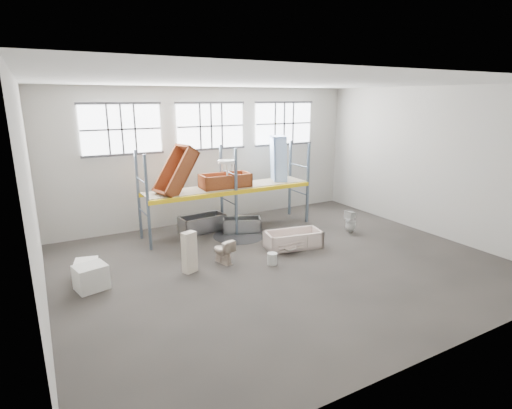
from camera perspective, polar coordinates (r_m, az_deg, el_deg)
floor at (r=11.71m, az=3.60°, el=-8.54°), size 12.00×10.00×0.10m
ceiling at (r=10.75m, az=4.06°, el=17.25°), size 12.00×10.00×0.10m
wall_back at (r=15.38m, az=-6.48°, el=6.96°), size 12.00×0.10×5.00m
wall_front at (r=7.36m, az=25.60°, el=-3.20°), size 12.00×0.10×5.00m
wall_left at (r=9.27m, az=-29.51°, el=-0.19°), size 0.10×10.00×5.00m
wall_right at (r=15.07m, az=23.66°, el=5.64°), size 0.10×10.00×5.00m
window_left at (r=14.24m, az=-18.58°, el=10.11°), size 2.60×0.04×1.60m
window_mid at (r=15.16m, az=-6.44°, el=11.03°), size 2.60×0.04×1.60m
window_right at (r=16.66m, az=3.97°, el=11.42°), size 2.60×0.04×1.60m
rack_upright_la at (r=12.64m, az=-15.15°, el=0.17°), size 0.08×0.08×3.00m
rack_upright_lb at (r=13.78m, az=-16.38°, el=1.28°), size 0.08×0.08×3.00m
rack_upright_ma at (r=13.63m, az=-2.86°, el=1.73°), size 0.08×0.08×3.00m
rack_upright_mb at (r=14.69m, az=-4.93°, el=2.66°), size 0.08×0.08×3.00m
rack_upright_ra at (r=15.16m, az=7.38°, el=2.97°), size 0.08×0.08×3.00m
rack_upright_rb at (r=16.12m, az=4.86°, el=3.76°), size 0.08×0.08×3.00m
rack_beam_front at (r=13.63m, az=-2.86°, el=1.73°), size 6.00×0.10×0.14m
rack_beam_back at (r=14.69m, az=-4.93°, el=2.66°), size 6.00×0.10×0.14m
shelf_deck at (r=14.14m, az=-3.94°, el=2.53°), size 5.90×1.10×0.03m
wet_patch at (r=13.88m, az=-2.41°, el=-4.47°), size 1.80×1.80×0.00m
bathtub_beige at (r=12.83m, az=5.30°, el=-4.94°), size 1.89×1.14×0.52m
cistern_spare at (r=12.64m, az=6.44°, el=-5.19°), size 0.43×0.33×0.37m
sink_in_tub at (r=12.28m, az=4.81°, el=-6.36°), size 0.43×0.43×0.14m
toilet_beige at (r=11.61m, az=-4.70°, el=-6.57°), size 0.56×0.79×0.73m
cistern_tall at (r=11.05m, az=-9.45°, el=-6.71°), size 0.43×0.35×1.14m
toilet_white at (r=14.49m, az=13.33°, el=-2.37°), size 0.39×0.39×0.80m
steel_tub_left at (r=14.38m, az=-7.64°, el=-2.67°), size 1.65×0.89×0.58m
steel_tub_right at (r=14.26m, az=-2.04°, el=-2.90°), size 1.47×1.11×0.49m
rust_tub_flat at (r=14.00m, az=-4.39°, el=3.40°), size 1.76×0.87×0.49m
rust_tub_tilted at (r=13.29m, az=-11.32°, el=4.62°), size 1.58×1.16×1.72m
sink_on_shelf at (r=13.61m, az=-4.12°, el=4.25°), size 0.75×0.66×0.55m
blue_tub_upright at (r=15.09m, az=3.21°, el=6.47°), size 0.79×0.94×1.73m
bucket at (r=11.54m, az=2.32°, el=-7.71°), size 0.35×0.35×0.34m
carton_near at (r=10.88m, az=-22.41°, el=-9.54°), size 0.85×0.77×0.62m
carton_far at (r=11.63m, az=-22.95°, el=-8.40°), size 0.67×0.67×0.47m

